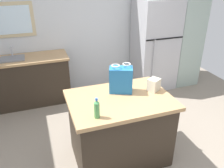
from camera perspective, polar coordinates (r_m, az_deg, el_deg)
name	(u,v)px	position (r m, az deg, el deg)	size (l,w,h in m)	color
ground	(131,160)	(3.30, 4.65, -17.94)	(6.03, 6.03, 0.00)	gray
back_wall	(84,23)	(4.72, -6.90, 14.54)	(5.02, 0.13, 2.69)	silver
kitchen_island	(120,128)	(3.06, 1.88, -10.74)	(1.25, 0.89, 0.90)	#33281E
refrigerator	(155,45)	(4.91, 10.36, 9.45)	(0.79, 0.76, 1.81)	#B7B7BC
tall_cabinet	(185,30)	(5.22, 17.37, 12.38)	(0.55, 0.68, 2.28)	#9EB2A8
sink_counter	(29,80)	(4.55, -19.63, 0.89)	(1.45, 0.59, 1.08)	#33281E
shopping_bag	(121,80)	(2.90, 2.18, 1.08)	(0.33, 0.26, 0.37)	#236BAD
small_box	(154,85)	(3.01, 10.18, -0.16)	(0.14, 0.12, 0.16)	beige
bottle	(97,109)	(2.42, -3.74, -6.11)	(0.06, 0.06, 0.23)	#4C9956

